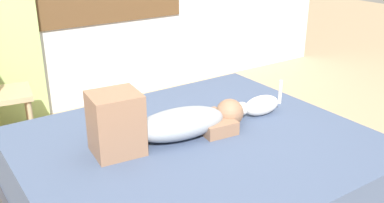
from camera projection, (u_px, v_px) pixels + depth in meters
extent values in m
cube|color=#425170|center=(197.00, 169.00, 2.58)|extent=(1.93, 1.66, 0.38)
ellipsoid|color=#8C939E|center=(180.00, 124.00, 2.51)|extent=(0.58, 0.32, 0.17)
sphere|color=#8C664C|center=(230.00, 113.00, 2.66)|extent=(0.17, 0.17, 0.17)
cube|color=#8C664C|center=(116.00, 123.00, 2.31)|extent=(0.28, 0.27, 0.34)
cube|color=#8C664C|center=(213.00, 123.00, 2.63)|extent=(0.23, 0.30, 0.08)
ellipsoid|color=silver|center=(261.00, 105.00, 2.82)|extent=(0.27, 0.13, 0.13)
sphere|color=silver|center=(242.00, 109.00, 2.75)|extent=(0.08, 0.08, 0.08)
cylinder|color=silver|center=(280.00, 92.00, 2.87)|extent=(0.02, 0.02, 0.16)
cylinder|color=tan|center=(28.00, 113.00, 3.63)|extent=(0.04, 0.04, 0.44)
cylinder|color=tan|center=(32.00, 127.00, 3.37)|extent=(0.04, 0.04, 0.44)
cube|color=tan|center=(5.00, 95.00, 3.35)|extent=(0.44, 0.44, 0.04)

